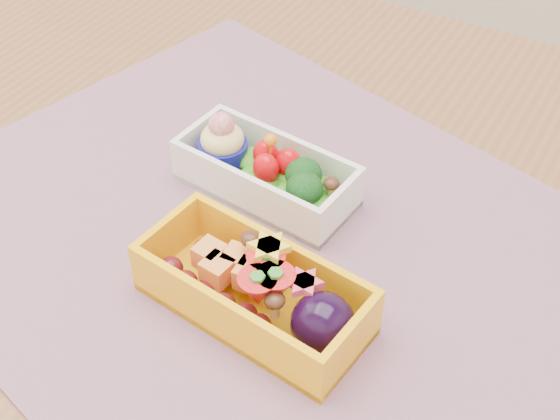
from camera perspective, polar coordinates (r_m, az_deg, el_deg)
The scene contains 4 objects.
table at distance 0.70m, azimuth -0.88°, elevation -7.27°, with size 1.20×0.80×0.75m.
placemat at distance 0.61m, azimuth -0.85°, elevation -2.67°, with size 0.57×0.44×0.00m, color gray.
bento_white at distance 0.64m, azimuth -1.09°, elevation 2.83°, with size 0.16×0.08×0.06m.
bento_yellow at distance 0.54m, azimuth -1.67°, elevation -5.98°, with size 0.18×0.09×0.06m.
Camera 1 is at (0.23, -0.38, 1.19)m, focal length 49.46 mm.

